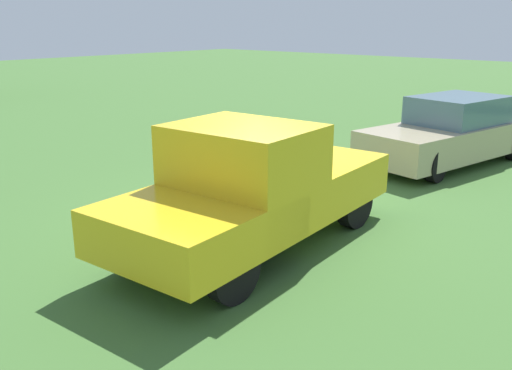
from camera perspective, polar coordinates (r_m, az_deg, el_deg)
name	(u,v)px	position (r m, az deg, el deg)	size (l,w,h in m)	color
ground_plane	(263,218)	(9.08, 0.77, -3.39)	(80.00, 80.00, 0.00)	#3D662D
pickup_truck	(251,186)	(7.61, -0.55, -0.09)	(4.83, 2.24, 1.79)	black
sedan_near	(452,133)	(13.15, 19.51, 5.12)	(4.86, 2.53, 1.50)	black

